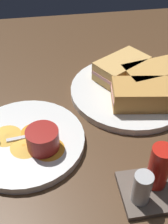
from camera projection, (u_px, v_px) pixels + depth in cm
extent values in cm
cube|color=#4C331E|center=(135.00, 114.00, 67.00)|extent=(110.00, 110.00, 3.00)
cylinder|color=silver|center=(130.00, 91.00, 69.71)|extent=(28.34, 28.34, 1.60)
cube|color=#C68C42|center=(142.00, 94.00, 63.76)|extent=(14.00, 9.48, 4.80)
cube|color=#DB938E|center=(142.00, 94.00, 63.76)|extent=(14.16, 8.92, 0.80)
cube|color=tan|center=(152.00, 76.00, 68.89)|extent=(14.24, 10.01, 4.80)
cube|color=#DB938E|center=(152.00, 76.00, 68.89)|extent=(14.38, 9.47, 0.80)
cube|color=tan|center=(122.00, 68.00, 71.44)|extent=(15.06, 13.26, 4.80)
cube|color=#DB938E|center=(122.00, 68.00, 71.44)|extent=(14.96, 12.88, 0.80)
cylinder|color=#0C144C|center=(123.00, 68.00, 72.79)|extent=(7.17, 7.17, 3.41)
cylinder|color=black|center=(124.00, 64.00, 71.92)|extent=(5.88, 5.88, 0.60)
cube|color=silver|center=(120.00, 96.00, 66.46)|extent=(2.55, 5.46, 0.40)
ellipsoid|color=silver|center=(122.00, 82.00, 70.43)|extent=(3.12, 3.74, 0.80)
cylinder|color=silver|center=(25.00, 141.00, 57.44)|extent=(23.57, 23.57, 1.60)
cylinder|color=maroon|center=(43.00, 139.00, 53.76)|extent=(6.15, 6.15, 4.24)
cylinder|color=olive|center=(42.00, 133.00, 52.63)|extent=(5.04, 5.04, 0.60)
cube|color=silver|center=(21.00, 138.00, 56.59)|extent=(5.56, 1.44, 0.40)
cone|color=gold|center=(6.00, 135.00, 57.18)|extent=(8.28, 8.28, 0.60)
cone|color=gold|center=(25.00, 145.00, 55.05)|extent=(6.69, 6.69, 0.60)
cone|color=orange|center=(42.00, 138.00, 56.57)|extent=(7.11, 7.11, 0.60)
cone|color=orange|center=(35.00, 132.00, 57.74)|extent=(8.63, 8.63, 0.60)
cone|color=gold|center=(26.00, 145.00, 55.08)|extent=(7.83, 7.83, 0.60)
cone|color=orange|center=(49.00, 148.00, 54.56)|extent=(8.58, 8.58, 0.60)
cube|color=brown|center=(147.00, 191.00, 49.07)|extent=(9.00, 9.00, 1.00)
cylinder|color=red|center=(159.00, 167.00, 47.05)|extent=(3.60, 3.60, 8.50)
cylinder|color=#B2B2B2|center=(142.00, 188.00, 45.51)|extent=(3.00, 3.00, 6.00)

